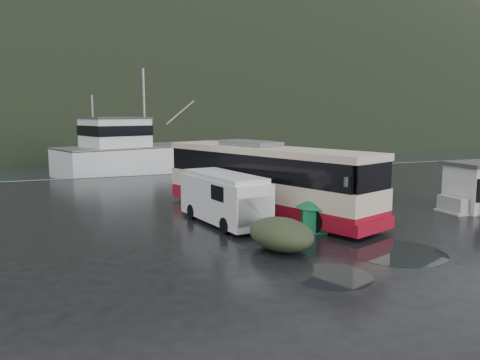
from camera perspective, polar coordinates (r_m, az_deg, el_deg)
name	(u,v)px	position (r m, az deg, el deg)	size (l,w,h in m)	color
ground	(275,227)	(21.23, 4.31, -5.71)	(160.00, 160.00, 0.00)	black
harbor_water	(91,133)	(128.94, -17.68, 5.46)	(300.00, 180.00, 0.02)	black
quay_edge	(172,174)	(39.89, -8.34, 0.72)	(160.00, 0.60, 1.50)	#999993
headland	(91,123)	(269.24, -17.71, 6.63)	(780.00, 540.00, 570.00)	black
coach_bus	(264,213)	(24.02, 2.99, -4.07)	(3.21, 12.94, 3.66)	beige
white_van	(224,223)	(21.83, -1.98, -5.30)	(1.95, 5.65, 2.36)	silver
waste_bin_left	(313,232)	(20.59, 8.91, -6.22)	(1.11, 1.11, 1.55)	#126939
waste_bin_right	(363,216)	(24.07, 14.77, -4.30)	(0.97, 0.97, 1.35)	#126939
dome_tent	(281,249)	(17.85, 5.01, -8.40)	(2.14, 3.00, 1.18)	#2F3821
ticket_kiosk	(478,210)	(27.76, 27.01, -3.30)	(3.28, 2.49, 2.56)	silver
jersey_barrier_a	(366,228)	(21.77, 15.06, -5.62)	(0.75, 1.50, 0.75)	#999993
jersey_barrier_c	(452,213)	(26.43, 24.40, -3.67)	(0.85, 1.70, 0.85)	#999993
fishing_trawler	(173,164)	(48.31, -8.19, 2.00)	(26.99, 5.91, 10.80)	silver
puddles	(358,241)	(19.49, 14.15, -7.18)	(7.96, 11.99, 0.01)	black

